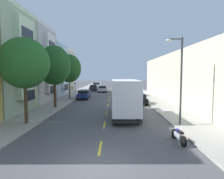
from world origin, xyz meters
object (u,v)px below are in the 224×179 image
object	(u,v)px
street_tree_nearest	(24,63)
parked_sedan_sky	(128,88)
delivery_box_truck	(124,96)
moving_silver_sedan	(103,89)
street_tree_second	(54,65)
parked_sedan_black	(139,99)
parked_motorcycle	(179,136)
parked_wagon_navy	(84,94)
parked_sedan_charcoal	(93,87)
street_lamp	(179,74)
street_tree_third	(69,68)
parked_pickup_white	(97,85)
parked_suv_burgundy	(133,91)

from	to	relation	value
street_tree_nearest	parked_sedan_sky	distance (m)	33.44
delivery_box_truck	moving_silver_sedan	world-z (taller)	delivery_box_truck
street_tree_second	parked_sedan_black	world-z (taller)	street_tree_second
delivery_box_truck	street_tree_nearest	bearing A→B (deg)	-159.64
street_tree_second	parked_motorcycle	bearing A→B (deg)	-46.87
street_tree_nearest	parked_sedan_sky	xyz separation A→B (m)	(10.68, 31.40, -4.28)
parked_wagon_navy	parked_sedan_charcoal	bearing A→B (deg)	90.38
street_lamp	parked_sedan_charcoal	bearing A→B (deg)	106.86
street_lamp	parked_sedan_black	distance (m)	12.21
street_tree_third	parked_pickup_white	world-z (taller)	street_tree_third
delivery_box_truck	parked_sedan_sky	distance (m)	28.49
parked_motorcycle	delivery_box_truck	bearing A→B (deg)	112.75
parked_pickup_white	parked_sedan_black	bearing A→B (deg)	-74.33
parked_sedan_black	moving_silver_sedan	bearing A→B (deg)	108.62
street_tree_second	delivery_box_truck	world-z (taller)	street_tree_second
parked_sedan_sky	street_tree_third	bearing A→B (deg)	-124.46
street_tree_second	parked_sedan_black	bearing A→B (deg)	18.00
moving_silver_sedan	parked_motorcycle	world-z (taller)	moving_silver_sedan
street_tree_second	street_lamp	distance (m)	14.83
parked_sedan_black	moving_silver_sedan	size ratio (longest dim) A/B	1.01
parked_sedan_black	parked_sedan_charcoal	bearing A→B (deg)	111.04
parked_wagon_navy	parked_motorcycle	xyz separation A→B (m)	(9.06, -21.11, -0.39)
parked_sedan_charcoal	parked_sedan_black	world-z (taller)	same
street_tree_nearest	street_tree_third	xyz separation A→B (m)	(0.00, 15.83, 0.03)
parked_sedan_sky	moving_silver_sedan	distance (m)	6.40
street_tree_second	street_tree_third	xyz separation A→B (m)	(0.00, 7.92, -0.13)
parked_wagon_navy	street_lamp	bearing A→B (deg)	-59.41
parked_suv_burgundy	street_tree_third	bearing A→B (deg)	-154.16
street_lamp	parked_wagon_navy	distance (m)	20.43
delivery_box_truck	parked_sedan_black	size ratio (longest dim) A/B	1.79
parked_sedan_charcoal	parked_motorcycle	xyz separation A→B (m)	(9.17, -37.96, -0.34)
street_tree_second	moving_silver_sedan	xyz separation A→B (m)	(4.60, 21.49, -4.44)
parked_wagon_navy	parked_sedan_black	xyz separation A→B (m)	(8.58, -5.74, -0.05)
parked_pickup_white	street_tree_third	bearing A→B (deg)	-94.74
parked_pickup_white	parked_wagon_navy	bearing A→B (deg)	-90.13
parked_motorcycle	street_tree_third	bearing A→B (deg)	119.36
parked_pickup_white	parked_sedan_charcoal	bearing A→B (deg)	-91.23
moving_silver_sedan	street_tree_second	bearing A→B (deg)	-102.08
street_tree_second	street_lamp	world-z (taller)	street_tree_second
parked_sedan_charcoal	parked_sedan_sky	bearing A→B (deg)	-16.48
street_tree_second	moving_silver_sedan	bearing A→B (deg)	77.92
street_tree_nearest	parked_sedan_black	xyz separation A→B (m)	(10.67, 11.38, -4.28)
parked_sedan_black	parked_pickup_white	bearing A→B (deg)	105.67
parked_motorcycle	parked_sedan_charcoal	bearing A→B (deg)	103.58
parked_motorcycle	parked_pickup_white	bearing A→B (deg)	101.13
parked_sedan_sky	street_tree_nearest	bearing A→B (deg)	-108.79
delivery_box_truck	parked_suv_burgundy	world-z (taller)	delivery_box_truck
moving_silver_sedan	parked_motorcycle	size ratio (longest dim) A/B	2.19
parked_sedan_black	parked_sedan_sky	bearing A→B (deg)	89.98
street_lamp	parked_motorcycle	distance (m)	5.43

